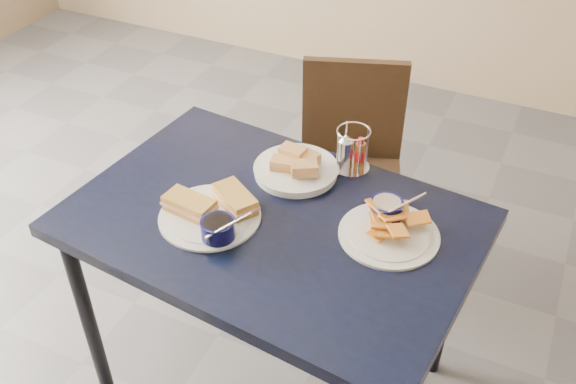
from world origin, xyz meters
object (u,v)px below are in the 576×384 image
at_px(dining_table, 272,238).
at_px(chair_far, 357,156).
at_px(sandwich_plate, 213,212).
at_px(plantain_plate, 388,224).
at_px(condiment_caddy, 351,152).
at_px(bread_basket, 296,168).

relative_size(dining_table, chair_far, 1.41).
bearing_deg(sandwich_plate, chair_far, 80.85).
height_order(dining_table, plantain_plate, plantain_plate).
xyz_separation_m(dining_table, condiment_caddy, (0.11, 0.31, 0.13)).
relative_size(dining_table, sandwich_plate, 3.82).
height_order(chair_far, bread_basket, chair_far).
xyz_separation_m(sandwich_plate, condiment_caddy, (0.25, 0.38, 0.03)).
bearing_deg(bread_basket, plantain_plate, -21.20).
relative_size(sandwich_plate, plantain_plate, 1.14).
distance_m(dining_table, sandwich_plate, 0.19).
distance_m(chair_far, plantain_plate, 0.79).
bearing_deg(chair_far, dining_table, -89.26).
xyz_separation_m(plantain_plate, condiment_caddy, (-0.19, 0.22, 0.04)).
bearing_deg(chair_far, condiment_caddy, -74.85).
bearing_deg(dining_table, plantain_plate, 15.92).
bearing_deg(bread_basket, dining_table, -83.67).
bearing_deg(condiment_caddy, dining_table, -109.57).
bearing_deg(bread_basket, chair_far, 88.53).
height_order(plantain_plate, condiment_caddy, condiment_caddy).
relative_size(chair_far, plantain_plate, 3.09).
bearing_deg(plantain_plate, dining_table, -164.08).
bearing_deg(condiment_caddy, chair_far, 105.15).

